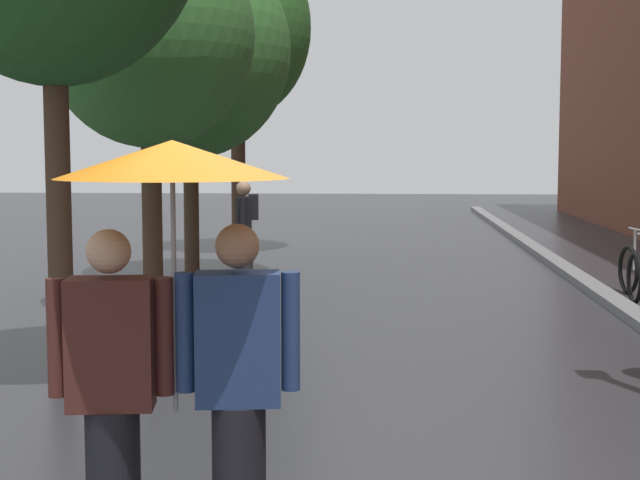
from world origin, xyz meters
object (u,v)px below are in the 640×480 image
couple_under_umbrella (174,292)px  pedestrian_walking_midground (245,234)px  street_tree_2 (189,51)px  street_tree_1 (149,36)px  street_tree_3 (237,29)px

couple_under_umbrella → pedestrian_walking_midground: couple_under_umbrella is taller
street_tree_2 → pedestrian_walking_midground: size_ratio=3.28×
couple_under_umbrella → street_tree_1: bearing=105.1°
street_tree_2 → street_tree_3: 4.11m
street_tree_1 → street_tree_3: size_ratio=0.78×
street_tree_1 → street_tree_2: (-0.15, 3.08, 0.14)m
street_tree_1 → street_tree_2: street_tree_2 is taller
street_tree_3 → couple_under_umbrella: (2.02, -14.50, -3.08)m
street_tree_1 → couple_under_umbrella: 7.94m
street_tree_2 → couple_under_umbrella: bearing=-78.5°
street_tree_1 → couple_under_umbrella: size_ratio=2.33×
couple_under_umbrella → street_tree_2: bearing=101.5°
couple_under_umbrella → pedestrian_walking_midground: size_ratio=1.29×
street_tree_2 → pedestrian_walking_midground: 3.35m
pedestrian_walking_midground → couple_under_umbrella: bearing=-83.4°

